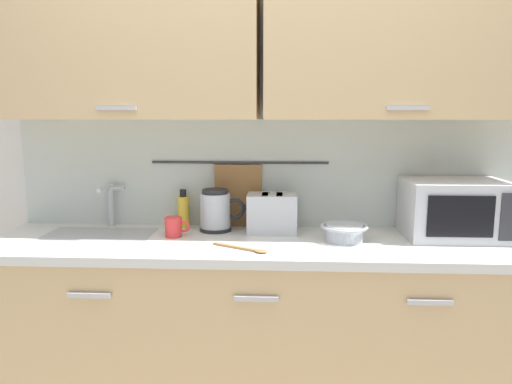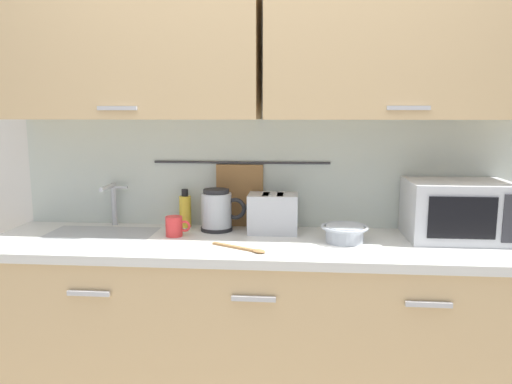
% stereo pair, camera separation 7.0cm
% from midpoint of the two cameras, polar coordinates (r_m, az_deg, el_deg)
% --- Properties ---
extents(counter_unit, '(2.53, 0.64, 0.90)m').
position_cam_midpoint_polar(counter_unit, '(2.39, 1.04, -16.00)').
color(counter_unit, tan).
rests_on(counter_unit, ground).
extents(back_wall_assembly, '(3.70, 0.41, 2.50)m').
position_cam_midpoint_polar(back_wall_assembly, '(2.40, 1.74, 10.33)').
color(back_wall_assembly, silver).
rests_on(back_wall_assembly, ground).
extents(sink_faucet, '(0.09, 0.17, 0.22)m').
position_cam_midpoint_polar(sink_faucet, '(2.59, -15.79, -0.74)').
color(sink_faucet, '#B2B5BA').
rests_on(sink_faucet, counter_unit).
extents(microwave, '(0.46, 0.35, 0.27)m').
position_cam_midpoint_polar(microwave, '(2.44, 23.40, -1.98)').
color(microwave, silver).
rests_on(microwave, counter_unit).
extents(electric_kettle, '(0.23, 0.16, 0.21)m').
position_cam_midpoint_polar(electric_kettle, '(2.41, -3.74, -2.18)').
color(electric_kettle, black).
rests_on(electric_kettle, counter_unit).
extents(dish_soap_bottle, '(0.06, 0.06, 0.20)m').
position_cam_midpoint_polar(dish_soap_bottle, '(2.51, -7.53, -2.15)').
color(dish_soap_bottle, yellow).
rests_on(dish_soap_bottle, counter_unit).
extents(mug_near_sink, '(0.12, 0.08, 0.09)m').
position_cam_midpoint_polar(mug_near_sink, '(2.33, -8.70, -4.01)').
color(mug_near_sink, red).
rests_on(mug_near_sink, counter_unit).
extents(mixing_bowl, '(0.21, 0.21, 0.08)m').
position_cam_midpoint_polar(mixing_bowl, '(2.24, 11.26, -4.68)').
color(mixing_bowl, '#A5ADB7').
rests_on(mixing_bowl, counter_unit).
extents(toaster, '(0.26, 0.17, 0.19)m').
position_cam_midpoint_polar(toaster, '(2.37, 2.85, -2.49)').
color(toaster, '#B7BABF').
rests_on(toaster, counter_unit).
extents(wooden_spoon, '(0.25, 0.16, 0.01)m').
position_cam_midpoint_polar(wooden_spoon, '(2.08, -0.35, -6.69)').
color(wooden_spoon, '#9E7042').
rests_on(wooden_spoon, counter_unit).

